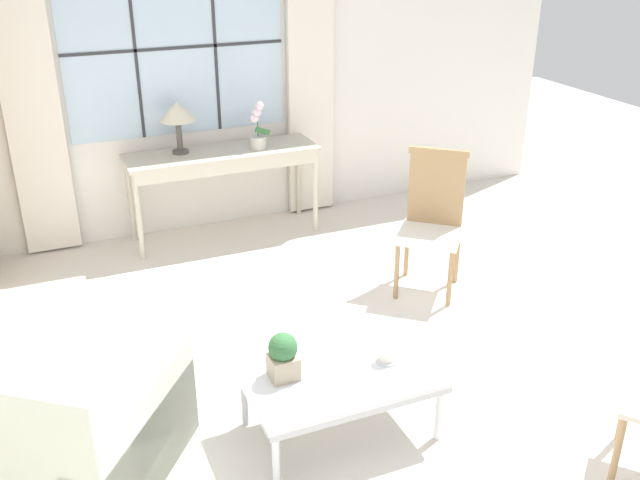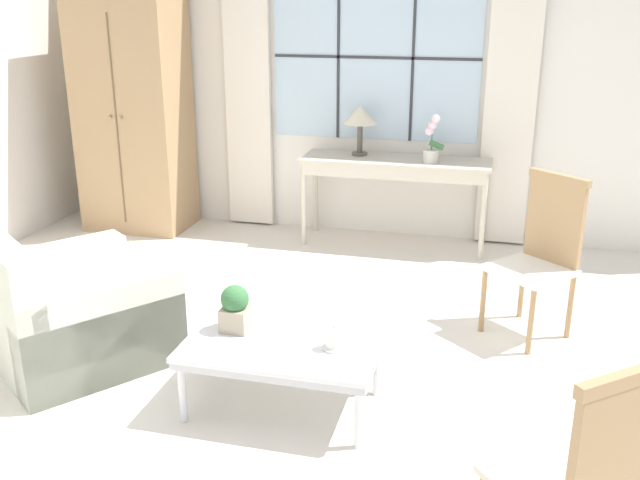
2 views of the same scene
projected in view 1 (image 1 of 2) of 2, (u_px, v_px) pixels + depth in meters
name	position (u px, v px, depth m)	size (l,w,h in m)	color
ground_plane	(321.00, 429.00, 3.86)	(14.00, 14.00, 0.00)	silver
wall_back_windowed	(177.00, 69.00, 5.81)	(7.20, 0.14, 2.80)	silver
console_table	(222.00, 160.00, 5.93)	(1.59, 0.48, 0.76)	beige
table_lamp	(177.00, 113.00, 5.70)	(0.30, 0.30, 0.43)	#4C4742
potted_orchid	(258.00, 131.00, 5.88)	(0.17, 0.14, 0.40)	#BCB7AD
armchair_upholstered	(60.00, 429.00, 3.44)	(1.34, 1.34, 0.82)	beige
side_chair_wooden	(433.00, 214.00, 5.15)	(0.62, 0.62, 1.03)	white
coffee_table	(341.00, 380.00, 3.71)	(1.01, 0.60, 0.38)	silver
potted_plant_small	(283.00, 356.00, 3.61)	(0.15, 0.15, 0.26)	tan
pillar_candle	(387.00, 353.00, 3.77)	(0.12, 0.12, 0.13)	silver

